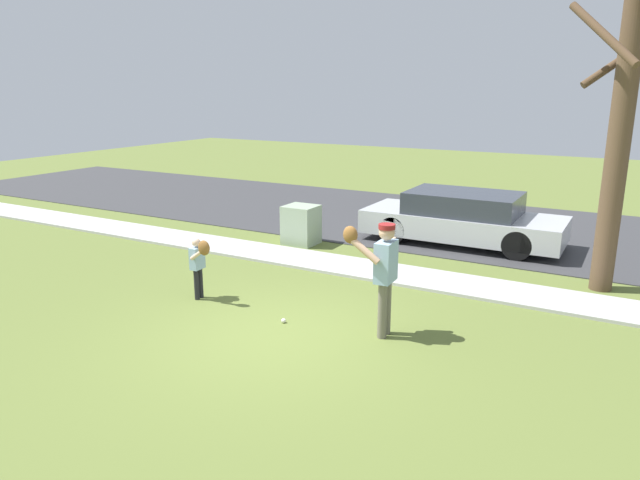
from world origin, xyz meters
name	(u,v)px	position (x,y,z in m)	size (l,w,h in m)	color
ground_plane	(371,273)	(0.00, 3.50, 0.00)	(48.00, 48.00, 0.00)	olive
sidewalk_strip	(373,270)	(0.00, 3.60, 0.03)	(36.00, 1.20, 0.06)	#B2B2AD
road_surface	(448,223)	(0.00, 8.60, 0.01)	(36.00, 6.80, 0.02)	#38383A
person_adult	(383,267)	(1.39, 0.81, 1.07)	(0.68, 0.65, 1.72)	#6B6656
person_child	(199,260)	(-1.97, 0.66, 0.73)	(0.49, 0.42, 1.13)	black
baseball	(284,321)	(-0.14, 0.49, 0.04)	(0.07, 0.07, 0.07)	white
utility_cabinet	(301,225)	(-2.39, 4.77, 0.46)	(0.75, 0.70, 0.92)	#9EB293
street_tree_near	(621,129)	(4.10, 4.70, 2.91)	(1.85, 1.89, 5.50)	brown
parked_sedan_silver	(463,218)	(0.94, 6.62, 0.62)	(4.60, 1.80, 1.23)	silver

